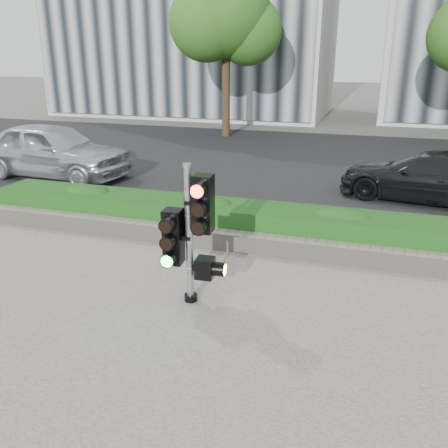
% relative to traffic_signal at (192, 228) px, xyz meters
% --- Properties ---
extents(ground, '(120.00, 120.00, 0.00)m').
position_rel_traffic_signal_xyz_m(ground, '(0.46, 0.18, -1.20)').
color(ground, '#51514C').
rests_on(ground, ground).
extents(sidewalk, '(16.00, 11.00, 0.03)m').
position_rel_traffic_signal_xyz_m(sidewalk, '(0.46, -2.32, -1.18)').
color(sidewalk, '#9E9389').
rests_on(sidewalk, ground).
extents(road, '(60.00, 13.00, 0.02)m').
position_rel_traffic_signal_xyz_m(road, '(0.46, 10.18, -1.19)').
color(road, black).
rests_on(road, ground).
extents(curb, '(60.00, 0.25, 0.12)m').
position_rel_traffic_signal_xyz_m(curb, '(0.46, 3.33, -1.14)').
color(curb, gray).
rests_on(curb, ground).
extents(stone_wall, '(12.00, 0.32, 0.34)m').
position_rel_traffic_signal_xyz_m(stone_wall, '(0.46, 2.08, -1.00)').
color(stone_wall, gray).
rests_on(stone_wall, sidewalk).
extents(hedge, '(12.00, 1.00, 0.68)m').
position_rel_traffic_signal_xyz_m(hedge, '(0.46, 2.73, -0.83)').
color(hedge, '#307122').
rests_on(hedge, sidewalk).
extents(tree_left, '(4.61, 4.03, 7.34)m').
position_rel_traffic_signal_xyz_m(tree_left, '(-4.06, 14.74, 3.84)').
color(tree_left, black).
rests_on(tree_left, ground).
extents(traffic_signal, '(0.74, 0.56, 2.12)m').
position_rel_traffic_signal_xyz_m(traffic_signal, '(0.00, 0.00, 0.00)').
color(traffic_signal, black).
rests_on(traffic_signal, sidewalk).
extents(car_silver, '(4.90, 2.22, 1.63)m').
position_rel_traffic_signal_xyz_m(car_silver, '(-6.76, 5.92, -0.36)').
color(car_silver, silver).
rests_on(car_silver, road).
extents(car_dark, '(4.57, 2.56, 1.25)m').
position_rel_traffic_signal_xyz_m(car_dark, '(3.79, 6.64, -0.55)').
color(car_dark, black).
rests_on(car_dark, road).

